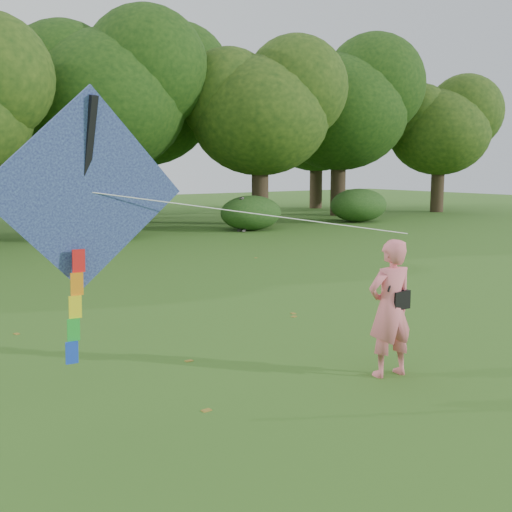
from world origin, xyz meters
TOP-DOWN VIEW (x-y plane):
  - ground at (0.00, 0.00)m, footprint 100.00×100.00m
  - man_kite_flyer at (0.13, -0.33)m, footprint 0.78×0.57m
  - bystander_right at (9.34, 17.17)m, footprint 0.73×0.99m
  - crossbody_bag at (0.24, -0.36)m, footprint 0.43×0.20m
  - flying_kite at (-3.93, 0.46)m, footprint 5.47×1.18m
  - tree_line at (1.67, 22.88)m, footprint 54.70×15.30m
  - shrub_band at (-0.72, 17.60)m, footprint 39.15×3.22m
  - fallen_leaves at (-0.71, 5.08)m, footprint 10.16×12.33m

SIDE VIEW (x-z plane):
  - ground at x=0.00m, z-range 0.00..0.00m
  - fallen_leaves at x=-0.71m, z-range 0.00..0.01m
  - bystander_right at x=9.34m, z-range 0.00..1.56m
  - shrub_band at x=-0.72m, z-range -0.08..1.79m
  - man_kite_flyer at x=0.13m, z-range 0.00..1.96m
  - crossbody_bag at x=0.24m, z-range 0.74..1.48m
  - flying_kite at x=-3.93m, z-range 1.10..4.18m
  - tree_line at x=1.67m, z-range 0.86..10.35m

